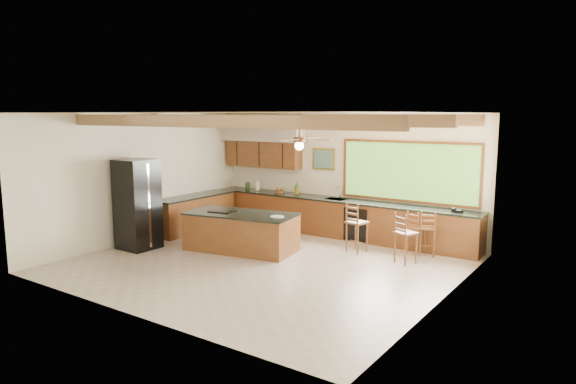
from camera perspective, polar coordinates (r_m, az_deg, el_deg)
The scene contains 9 objects.
ground at distance 10.42m, azimuth -2.63°, elevation -7.95°, with size 7.20×7.20×0.00m, color #C2AFA0.
room_shell at distance 10.64m, azimuth -1.31°, elevation 4.54°, with size 7.27×6.54×3.02m.
counter_run at distance 12.77m, azimuth 1.27°, elevation -2.69°, with size 7.12×3.10×1.24m.
island at distance 11.34m, azimuth -5.23°, elevation -4.40°, with size 2.56×1.53×0.86m.
refrigerator at distance 11.84m, azimuth -16.39°, elevation -1.31°, with size 0.79×0.76×2.00m.
bar_stool_a at distance 11.14m, azimuth 7.53°, elevation -3.47°, with size 0.47×0.47×1.10m.
bar_stool_b at distance 10.50m, azimuth 12.87°, elevation -4.57°, with size 0.49×0.49×1.04m.
bar_stool_c at distance 11.20m, azimuth 15.15°, elevation -4.00°, with size 0.45×0.45×0.98m.
bar_stool_d at distance 11.29m, azimuth 14.02°, elevation -3.98°, with size 0.41×0.41×0.94m.
Camera 1 is at (6.05, -7.95, 2.97)m, focal length 32.00 mm.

